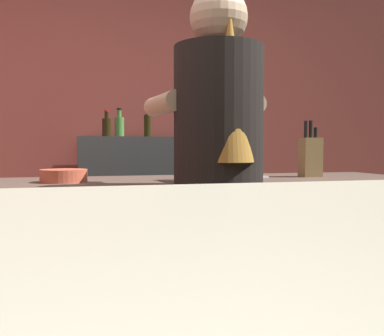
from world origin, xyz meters
TOP-DOWN VIEW (x-y plane):
  - wall_back at (0.00, 2.20)m, footprint 5.20×0.10m
  - prep_counter at (0.35, 0.70)m, footprint 2.10×0.60m
  - back_shelf at (0.17, 1.92)m, footprint 0.83×0.36m
  - bartender at (0.28, 0.24)m, footprint 0.45×0.53m
  - knife_block at (0.91, 0.68)m, footprint 0.10×0.08m
  - mixing_bowl at (-0.30, 0.64)m, footprint 0.20×0.20m
  - chefs_knife at (0.56, 0.65)m, footprint 0.24×0.09m
  - bottle_olive_oil at (0.53, 1.88)m, footprint 0.05×0.05m
  - bottle_soy at (-0.04, 1.83)m, footprint 0.07×0.07m
  - bottle_hot_sauce at (0.28, 1.96)m, footprint 0.05×0.05m
  - bottle_vinegar at (0.06, 1.95)m, footprint 0.07×0.07m

SIDE VIEW (x-z plane):
  - prep_counter at x=0.35m, z-range 0.00..0.94m
  - back_shelf at x=0.17m, z-range 0.00..1.17m
  - chefs_knife at x=0.56m, z-range 0.94..0.95m
  - mixing_bowl at x=-0.30m, z-range 0.94..0.99m
  - bartender at x=0.28m, z-range 0.14..1.82m
  - knife_block at x=0.91m, z-range 0.90..1.19m
  - bottle_soy at x=-0.04m, z-range 1.14..1.33m
  - bottle_vinegar at x=0.06m, z-range 1.14..1.35m
  - bottle_hot_sauce at x=0.28m, z-range 1.14..1.38m
  - bottle_olive_oil at x=0.53m, z-range 1.14..1.38m
  - wall_back at x=0.00m, z-range 0.00..2.70m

